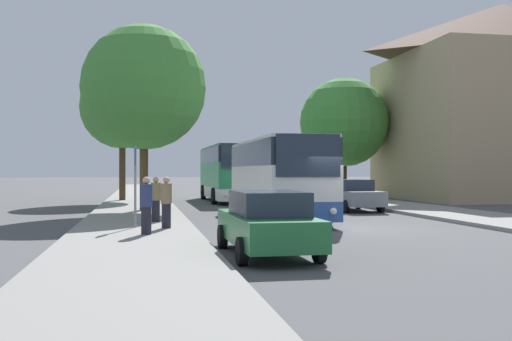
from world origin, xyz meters
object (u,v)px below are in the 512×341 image
(pedestrian_waiting_far, at_px, (146,205))
(pedestrian_walking_back, at_px, (166,202))
(bus_stop_sign, at_px, (135,177))
(tree_left_far, at_px, (122,107))
(tree_right_near, at_px, (344,122))
(parked_car_right_near, at_px, (352,195))
(pedestrian_waiting_near, at_px, (156,199))
(bus_front, at_px, (277,177))
(tree_left_near, at_px, (144,88))
(parked_car_left_curb, at_px, (267,222))
(bus_middle, at_px, (227,172))

(pedestrian_waiting_far, bearing_deg, pedestrian_walking_back, 39.10)
(bus_stop_sign, height_order, pedestrian_walking_back, bus_stop_sign)
(bus_stop_sign, xyz_separation_m, tree_left_far, (-0.99, 18.66, 4.24))
(pedestrian_waiting_far, xyz_separation_m, pedestrian_walking_back, (0.66, 1.83, -0.01))
(pedestrian_walking_back, distance_m, tree_right_near, 26.47)
(bus_stop_sign, bearing_deg, pedestrian_waiting_far, -81.41)
(pedestrian_waiting_far, relative_size, pedestrian_walking_back, 1.01)
(parked_car_right_near, bearing_deg, pedestrian_waiting_near, 30.94)
(bus_front, height_order, pedestrian_waiting_near, bus_front)
(bus_front, relative_size, pedestrian_waiting_far, 6.03)
(pedestrian_waiting_far, relative_size, tree_left_far, 0.20)
(pedestrian_waiting_near, bearing_deg, tree_left_near, 135.59)
(parked_car_right_near, bearing_deg, pedestrian_waiting_far, 44.35)
(pedestrian_walking_back, bearing_deg, pedestrian_waiting_far, -70.98)
(parked_car_right_near, bearing_deg, parked_car_left_curb, 61.15)
(tree_left_far, bearing_deg, tree_right_near, 10.86)
(bus_front, xyz_separation_m, pedestrian_walking_back, (-4.77, -4.62, -0.76))
(bus_middle, bearing_deg, pedestrian_walking_back, -103.94)
(parked_car_left_curb, relative_size, pedestrian_waiting_near, 2.83)
(bus_front, height_order, bus_stop_sign, bus_front)
(bus_middle, relative_size, tree_left_near, 1.23)
(parked_car_left_curb, bearing_deg, pedestrian_walking_back, 110.03)
(tree_left_far, bearing_deg, bus_front, -64.94)
(parked_car_left_curb, height_order, pedestrian_waiting_near, pedestrian_waiting_near)
(bus_front, xyz_separation_m, pedestrian_waiting_near, (-5.05, -2.12, -0.78))
(pedestrian_waiting_near, bearing_deg, bus_front, 64.87)
(bus_middle, distance_m, bus_stop_sign, 19.24)
(pedestrian_walking_back, bearing_deg, bus_stop_sign, -164.27)
(bus_front, distance_m, bus_stop_sign, 7.13)
(bus_front, relative_size, pedestrian_walking_back, 6.11)
(bus_front, height_order, pedestrian_waiting_far, bus_front)
(bus_front, height_order, tree_left_near, tree_left_near)
(bus_stop_sign, bearing_deg, parked_car_right_near, 38.53)
(parked_car_right_near, height_order, tree_left_far, tree_left_far)
(parked_car_left_curb, relative_size, tree_right_near, 0.54)
(bus_middle, bearing_deg, bus_front, -89.60)
(parked_car_left_curb, relative_size, tree_left_far, 0.54)
(bus_middle, xyz_separation_m, pedestrian_walking_back, (-4.68, -18.81, -0.91))
(parked_car_left_curb, bearing_deg, parked_car_right_near, 62.29)
(bus_stop_sign, xyz_separation_m, tree_right_near, (14.81, 21.69, 3.73))
(bus_middle, bearing_deg, parked_car_left_curb, -95.82)
(tree_left_far, bearing_deg, parked_car_left_curb, -80.48)
(pedestrian_waiting_far, distance_m, tree_right_near, 28.34)
(bus_middle, height_order, parked_car_left_curb, bus_middle)
(bus_middle, bearing_deg, tree_left_far, 177.64)
(parked_car_left_curb, relative_size, bus_stop_sign, 1.73)
(bus_middle, bearing_deg, tree_left_near, -118.93)
(pedestrian_waiting_far, bearing_deg, bus_middle, 44.44)
(bus_front, height_order, pedestrian_walking_back, bus_front)
(tree_left_far, bearing_deg, parked_car_right_near, -41.42)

